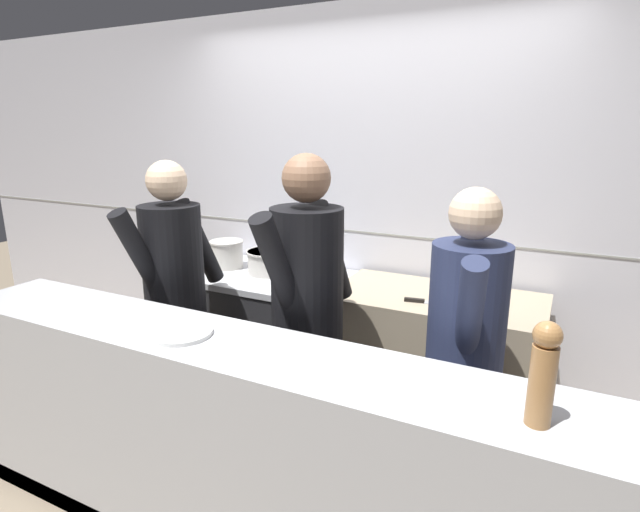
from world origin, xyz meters
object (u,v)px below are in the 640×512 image
at_px(mixing_bowl_steel, 476,290).
at_px(chef_sous, 307,312).
at_px(pepper_mill, 543,372).
at_px(oven_range, 271,335).
at_px(chef_head_cook, 175,291).
at_px(chefs_knife, 429,302).
at_px(plated_dish_main, 181,333).
at_px(chef_line, 464,352).
at_px(stock_pot, 227,253).
at_px(braising_pot, 310,271).
at_px(sauce_pot, 268,261).

height_order(mixing_bowl_steel, chef_sous, chef_sous).
relative_size(pepper_mill, chef_sous, 0.19).
distance_m(oven_range, chef_head_cook, 0.85).
relative_size(oven_range, mixing_bowl_steel, 4.54).
distance_m(oven_range, chefs_knife, 1.23).
bearing_deg(plated_dish_main, pepper_mill, -1.18).
bearing_deg(chefs_knife, mixing_bowl_steel, 46.55).
relative_size(plated_dish_main, chef_line, 0.16).
height_order(stock_pot, braising_pot, stock_pot).
bearing_deg(chef_sous, plated_dish_main, -111.13).
height_order(chefs_knife, pepper_mill, pepper_mill).
height_order(sauce_pot, pepper_mill, pepper_mill).
distance_m(mixing_bowl_steel, pepper_mill, 1.42).
bearing_deg(sauce_pot, oven_range, -51.67).
relative_size(sauce_pot, chef_line, 0.18).
distance_m(chefs_knife, pepper_mill, 1.30).
bearing_deg(oven_range, pepper_mill, -36.05).
bearing_deg(chef_head_cook, chef_line, 8.74).
distance_m(sauce_pot, braising_pot, 0.36).
xyz_separation_m(chefs_knife, pepper_mill, (0.61, -1.12, 0.25)).
distance_m(oven_range, sauce_pot, 0.52).
bearing_deg(stock_pot, braising_pot, -5.02).
xyz_separation_m(mixing_bowl_steel, chef_sous, (-0.68, -0.76, 0.01)).
distance_m(stock_pot, chef_line, 1.90).
relative_size(chef_sous, chef_line, 1.07).
xyz_separation_m(chefs_knife, chef_sous, (-0.47, -0.54, 0.05)).
bearing_deg(chefs_knife, chef_sous, -130.95).
distance_m(pepper_mill, chef_head_cook, 2.05).
xyz_separation_m(braising_pot, chefs_knife, (0.80, -0.11, -0.05)).
bearing_deg(stock_pot, chef_head_cook, -77.73).
distance_m(oven_range, mixing_bowl_steel, 1.43).
bearing_deg(pepper_mill, chefs_knife, 118.62).
xyz_separation_m(oven_range, stock_pot, (-0.36, 0.03, 0.54)).
xyz_separation_m(braising_pot, pepper_mill, (1.41, -1.23, 0.21)).
xyz_separation_m(sauce_pot, chef_line, (1.44, -0.69, -0.06)).
xyz_separation_m(sauce_pot, mixing_bowl_steel, (1.36, 0.05, -0.01)).
height_order(sauce_pot, chef_line, chef_line).
bearing_deg(chef_head_cook, mixing_bowl_steel, 34.16).
bearing_deg(chefs_knife, chef_head_cook, -158.72).
xyz_separation_m(oven_range, chefs_knife, (1.12, -0.14, 0.47)).
relative_size(stock_pot, pepper_mill, 0.73).
bearing_deg(chef_head_cook, oven_range, 80.70).
relative_size(braising_pot, chef_line, 0.20).
relative_size(mixing_bowl_steel, chef_line, 0.14).
bearing_deg(sauce_pot, mixing_bowl_steel, 1.99).
relative_size(stock_pot, chef_sous, 0.14).
xyz_separation_m(stock_pot, chef_head_cook, (0.15, -0.69, -0.05)).
height_order(stock_pot, chef_head_cook, chef_head_cook).
bearing_deg(plated_dish_main, chef_line, 28.43).
xyz_separation_m(mixing_bowl_steel, pepper_mill, (0.40, -1.34, 0.22)).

